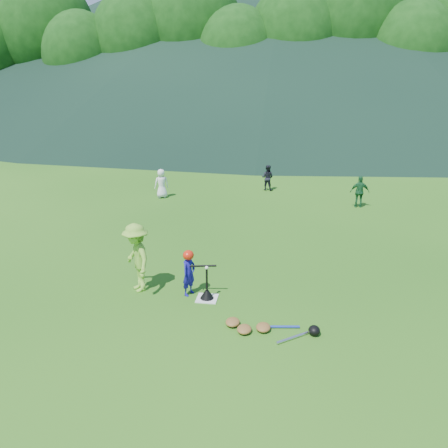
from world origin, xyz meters
The scene contains 14 objects.
ground centered at (0.00, 0.00, 0.00)m, with size 120.00×120.00×0.00m, color #215814.
home_plate centered at (0.00, 0.00, 0.01)m, with size 0.45×0.45×0.02m, color silver.
baseball centered at (0.00, 0.00, 0.74)m, with size 0.08×0.08×0.08m, color white.
batter_child centered at (-0.43, 0.16, 0.51)m, with size 0.37×0.24×1.02m, color navy.
adult_coach centered at (-1.62, 0.19, 0.79)m, with size 1.01×0.58×1.57m, color #81BE38.
fielder_a centered at (-3.39, 8.20, 0.58)m, with size 0.57×0.37×1.16m, color white.
fielder_b centered at (0.75, 10.09, 0.55)m, with size 0.53×0.41×1.10m, color black.
fielder_c centered at (4.28, 7.94, 0.59)m, with size 0.69×0.29×1.18m, color #1A572C.
batting_tee centered at (0.00, 0.00, 0.13)m, with size 0.30×0.30×0.68m.
batter_gear centered at (-0.41, 0.16, 0.92)m, with size 0.73×0.26×0.38m.
equipment_pile centered at (1.29, -1.09, 0.07)m, with size 1.80×0.73×0.19m.
outfield_fence centered at (0.00, 28.00, 0.70)m, with size 70.07×0.08×1.33m.
tree_line centered at (0.20, 33.83, 8.21)m, with size 70.04×11.40×14.82m.
distant_hills centered at (-7.63, 81.81, 14.98)m, with size 155.00×140.00×32.00m.
Camera 1 is at (1.62, -8.36, 4.53)m, focal length 35.00 mm.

